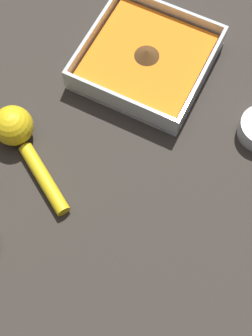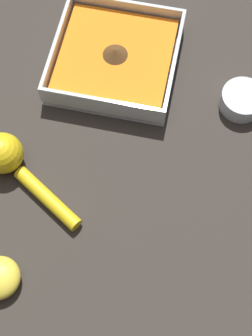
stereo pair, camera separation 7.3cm
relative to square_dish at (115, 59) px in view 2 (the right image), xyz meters
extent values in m
plane|color=#332D28|center=(-0.02, -0.04, -0.02)|extent=(4.00, 4.00, 0.00)
cube|color=silver|center=(0.00, 0.00, -0.01)|extent=(0.21, 0.21, 0.01)
cube|color=silver|center=(0.00, 0.10, 0.01)|extent=(0.21, 0.01, 0.04)
cube|color=silver|center=(0.00, -0.10, 0.01)|extent=(0.21, 0.01, 0.04)
cube|color=silver|center=(0.10, 0.00, 0.01)|extent=(0.01, 0.20, 0.04)
cube|color=silver|center=(-0.10, 0.00, 0.01)|extent=(0.01, 0.20, 0.04)
cube|color=orange|center=(0.00, 0.00, 0.00)|extent=(0.19, 0.19, 0.02)
cone|color=#4C3319|center=(0.00, 0.00, 0.02)|extent=(0.04, 0.04, 0.01)
cylinder|color=silver|center=(0.23, -0.04, 0.00)|extent=(0.07, 0.07, 0.03)
cylinder|color=#4C3319|center=(0.23, -0.04, 0.00)|extent=(0.07, 0.07, 0.02)
sphere|color=yellow|center=(-0.13, -0.22, 0.02)|extent=(0.07, 0.07, 0.07)
cylinder|color=yellow|center=(-0.05, -0.27, -0.01)|extent=(0.12, 0.09, 0.02)
camera|label=1|loc=(0.19, -0.45, 0.68)|focal=50.00mm
camera|label=2|loc=(0.12, -0.48, 0.68)|focal=50.00mm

